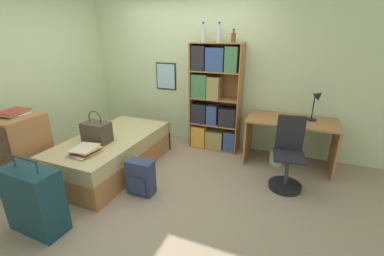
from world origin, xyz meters
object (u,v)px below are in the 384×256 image
at_px(waste_bin, 277,157).
at_px(bottle_brown, 219,34).
at_px(book_stack_on_bed, 86,150).
at_px(bottle_clear, 233,37).
at_px(suitcase, 34,200).
at_px(desk_lamp, 317,100).
at_px(magazine_pile_on_dresser, 14,113).
at_px(desk_chair, 287,165).
at_px(dresser, 22,150).
at_px(bottle_green, 203,34).
at_px(bed, 113,152).
at_px(backpack, 141,178).
at_px(bookcase, 213,100).
at_px(handbag, 97,132).
at_px(desk, 290,133).

bearing_deg(waste_bin, bottle_brown, 166.92).
bearing_deg(book_stack_on_bed, bottle_clear, 53.05).
height_order(suitcase, desk_lamp, desk_lamp).
distance_m(magazine_pile_on_dresser, desk_chair, 3.59).
relative_size(suitcase, dresser, 0.88).
bearing_deg(bottle_green, bed, -125.14).
bearing_deg(bottle_green, desk_lamp, -3.18).
height_order(bed, backpack, bed).
distance_m(bookcase, bottle_green, 1.06).
bearing_deg(waste_bin, bottle_green, 168.79).
bearing_deg(desk_lamp, suitcase, -135.03).
relative_size(book_stack_on_bed, bookcase, 0.21).
distance_m(bottle_clear, desk_lamp, 1.52).
relative_size(dresser, bookcase, 0.52).
bearing_deg(magazine_pile_on_dresser, bottle_clear, 39.80).
relative_size(bed, waste_bin, 8.09).
bearing_deg(desk_chair, dresser, -159.65).
xyz_separation_m(handbag, desk, (2.45, 1.35, -0.14)).
bearing_deg(desk_chair, waste_bin, 105.26).
relative_size(bookcase, desk, 1.41).
distance_m(desk_lamp, desk_chair, 1.08).
bearing_deg(backpack, bottle_green, 84.10).
bearing_deg(bottle_brown, bed, -132.57).
bearing_deg(desk, bed, -155.18).
distance_m(bottle_clear, desk_chair, 2.00).
xyz_separation_m(bookcase, waste_bin, (1.12, -0.22, -0.75)).
xyz_separation_m(book_stack_on_bed, magazine_pile_on_dresser, (-0.98, -0.14, 0.42)).
distance_m(suitcase, bottle_green, 3.20).
relative_size(dresser, bottle_brown, 3.19).
distance_m(book_stack_on_bed, desk_lamp, 3.22).
distance_m(dresser, backpack, 1.66).
bearing_deg(bottle_clear, waste_bin, -12.69).
bearing_deg(magazine_pile_on_dresser, bottle_brown, 43.83).
distance_m(suitcase, bottle_brown, 3.26).
relative_size(bookcase, desk_chair, 1.89).
distance_m(book_stack_on_bed, magazine_pile_on_dresser, 1.08).
bearing_deg(bookcase, magazine_pile_on_dresser, -135.88).
relative_size(dresser, bottle_clear, 4.84).
relative_size(bookcase, bottle_clear, 9.23).
height_order(handbag, backpack, handbag).
xyz_separation_m(dresser, bottle_green, (1.78, 2.09, 1.43)).
relative_size(bookcase, bottle_brown, 6.07).
bearing_deg(desk_lamp, desk_chair, -109.72).
distance_m(dresser, magazine_pile_on_dresser, 0.50).
relative_size(bed, backpack, 4.12).
bearing_deg(bottle_brown, waste_bin, -13.08).
height_order(bookcase, bottle_clear, bottle_clear).
xyz_separation_m(desk_lamp, backpack, (-1.96, -1.63, -0.81)).
bearing_deg(bottle_green, backpack, -95.90).
distance_m(desk, backpack, 2.28).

